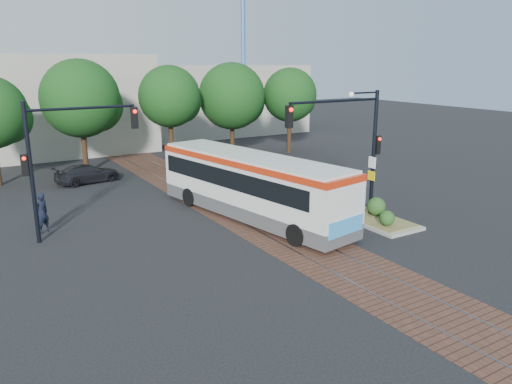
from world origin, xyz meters
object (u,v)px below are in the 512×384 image
at_px(signal_pole_main, 355,136).
at_px(signal_pole_left, 58,151).
at_px(traffic_island, 367,212).
at_px(parked_car, 87,174).
at_px(city_bus, 251,183).
at_px(officer, 42,213).

relative_size(signal_pole_main, signal_pole_left, 1.00).
relative_size(traffic_island, signal_pole_left, 0.87).
bearing_deg(parked_car, traffic_island, -156.40).
relative_size(city_bus, parked_car, 2.96).
relative_size(city_bus, signal_pole_left, 2.00).
bearing_deg(city_bus, officer, 152.13).
bearing_deg(signal_pole_main, officer, 154.97).
xyz_separation_m(signal_pole_left, parked_car, (3.27, 9.88, -3.28)).
distance_m(signal_pole_left, officer, 3.28).
bearing_deg(signal_pole_left, officer, 120.87).
bearing_deg(signal_pole_left, signal_pole_main, -21.45).
relative_size(traffic_island, officer, 2.81).
bearing_deg(traffic_island, officer, 156.19).
bearing_deg(signal_pole_main, parked_car, 121.40).
distance_m(signal_pole_main, officer, 14.69).
bearing_deg(parked_car, signal_pole_left, 151.40).
bearing_deg(officer, traffic_island, 125.79).
relative_size(signal_pole_left, officer, 3.25).
xyz_separation_m(signal_pole_main, officer, (-12.98, 6.06, -3.23)).
distance_m(signal_pole_main, parked_car, 17.57).
xyz_separation_m(city_bus, traffic_island, (4.77, -3.18, -1.42)).
relative_size(city_bus, traffic_island, 2.30).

